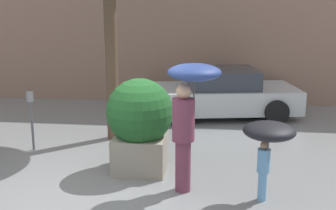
% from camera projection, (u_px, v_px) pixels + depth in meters
% --- Properties ---
extents(ground_plane, '(40.00, 40.00, 0.00)m').
position_uv_depth(ground_plane, '(99.00, 189.00, 6.81)').
color(ground_plane, slate).
extents(building_facade, '(18.00, 0.30, 6.00)m').
position_uv_depth(building_facade, '(156.00, 1.00, 12.38)').
color(building_facade, '#8C6B5B').
rests_on(building_facade, ground).
extents(planter_box, '(1.18, 1.18, 1.68)m').
position_uv_depth(planter_box, '(140.00, 122.00, 7.40)').
color(planter_box, gray).
rests_on(planter_box, ground).
extents(person_adult, '(0.81, 0.81, 2.05)m').
position_uv_depth(person_adult, '(189.00, 101.00, 6.43)').
color(person_adult, brown).
rests_on(person_adult, ground).
extents(person_child, '(0.77, 0.77, 1.25)m').
position_uv_depth(person_child, '(268.00, 136.00, 6.14)').
color(person_child, '#669ED1').
rests_on(person_child, ground).
extents(parked_car_near, '(4.16, 2.56, 1.26)m').
position_uv_depth(parked_car_near, '(222.00, 94.00, 11.22)').
color(parked_car_near, '#B7BCC1').
rests_on(parked_car_near, ground).
extents(parking_meter, '(0.14, 0.14, 1.23)m').
position_uv_depth(parking_meter, '(31.00, 108.00, 8.43)').
color(parking_meter, '#595B60').
rests_on(parking_meter, ground).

